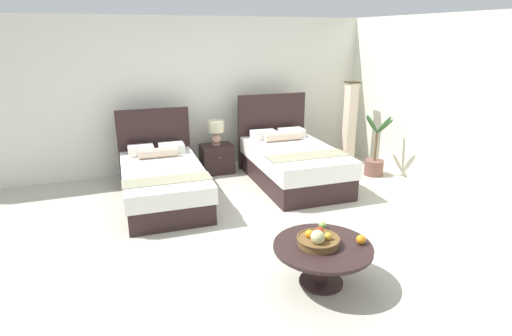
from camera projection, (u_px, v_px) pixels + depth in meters
name	position (u px, v px, depth m)	size (l,w,h in m)	color
ground_plane	(266.00, 230.00, 5.10)	(9.65, 9.28, 0.02)	#BBB6A5
wall_back	(206.00, 94.00, 7.21)	(9.65, 0.12, 2.60)	white
wall_side_right	(446.00, 106.00, 6.07)	(0.12, 4.88, 2.60)	silver
bed_near_window	(163.00, 180.00, 5.95)	(1.20, 2.14, 1.18)	#2D1D1D
bed_near_corner	(292.00, 162.00, 6.63)	(1.29, 2.09, 1.31)	#2D1D1D
nightstand	(217.00, 159.00, 7.13)	(0.54, 0.42, 0.50)	#2D1D1D
table_lamp	(216.00, 129.00, 6.98)	(0.29, 0.29, 0.42)	#D5A086
coffee_table	(322.00, 253.00, 3.91)	(0.95, 0.95, 0.41)	#2D1D1D
fruit_bowl	(318.00, 240.00, 3.87)	(0.41, 0.41, 0.19)	brown
loose_apple	(323.00, 225.00, 4.20)	(0.08, 0.08, 0.08)	#83B44B
loose_orange	(361.00, 240.00, 3.90)	(0.09, 0.09, 0.09)	orange
floor_lamp_corner	(350.00, 123.00, 7.56)	(0.22, 0.22, 1.50)	#352B18
potted_palm	(374.00, 160.00, 6.99)	(0.56, 0.61, 1.08)	brown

